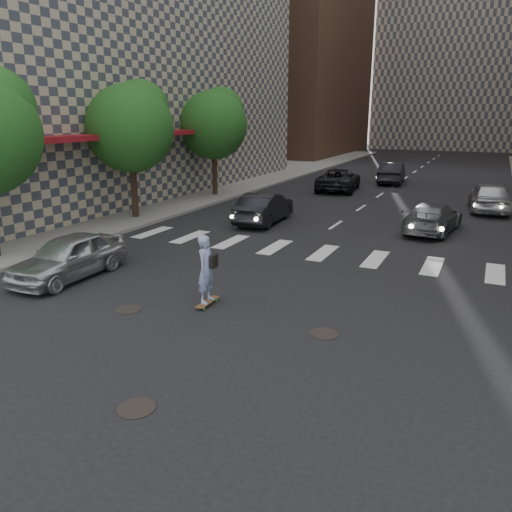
{
  "coord_description": "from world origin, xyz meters",
  "views": [
    {
      "loc": [
        6.55,
        -8.73,
        5.15
      ],
      "look_at": [
        0.8,
        3.41,
        1.3
      ],
      "focal_mm": 35.0,
      "sensor_mm": 36.0,
      "label": 1
    }
  ],
  "objects": [
    {
      "name": "tree_c",
      "position": [
        -9.45,
        19.14,
        4.65
      ],
      "size": [
        4.2,
        4.2,
        6.6
      ],
      "color": "#382619",
      "rests_on": "sidewalk_left"
    },
    {
      "name": "sidewalk_left",
      "position": [
        -14.5,
        20.0,
        0.07
      ],
      "size": [
        13.0,
        80.0,
        0.15
      ],
      "primitive_type": "cube",
      "color": "gray",
      "rests_on": "ground"
    },
    {
      "name": "manhole_b",
      "position": [
        -2.0,
        1.2,
        0.01
      ],
      "size": [
        0.7,
        0.7,
        0.02
      ],
      "primitive_type": "cylinder",
      "color": "black",
      "rests_on": "ground"
    },
    {
      "name": "traffic_car_b",
      "position": [
        4.32,
        14.45,
        0.66
      ],
      "size": [
        2.42,
        4.76,
        1.33
      ],
      "primitive_type": "imported",
      "rotation": [
        0.0,
        0.0,
        3.02
      ],
      "color": "#54575B",
      "rests_on": "ground"
    },
    {
      "name": "silver_sedan",
      "position": [
        -5.5,
        2.61,
        0.71
      ],
      "size": [
        1.75,
        4.22,
        1.43
      ],
      "primitive_type": "imported",
      "rotation": [
        0.0,
        0.0,
        0.01
      ],
      "color": "#B4B7BB",
      "rests_on": "ground"
    },
    {
      "name": "traffic_car_a",
      "position": [
        -3.3,
        13.0,
        0.73
      ],
      "size": [
        1.82,
        4.55,
        1.47
      ],
      "primitive_type": "imported",
      "rotation": [
        0.0,
        0.0,
        3.2
      ],
      "color": "black",
      "rests_on": "ground"
    },
    {
      "name": "manhole_a",
      "position": [
        1.2,
        -2.5,
        0.01
      ],
      "size": [
        0.7,
        0.7,
        0.02
      ],
      "primitive_type": "cylinder",
      "color": "black",
      "rests_on": "ground"
    },
    {
      "name": "traffic_car_e",
      "position": [
        -0.43,
        30.1,
        0.79
      ],
      "size": [
        2.09,
        4.92,
        1.58
      ],
      "primitive_type": "imported",
      "rotation": [
        0.0,
        0.0,
        3.23
      ],
      "color": "black",
      "rests_on": "ground"
    },
    {
      "name": "ground",
      "position": [
        0.0,
        0.0,
        0.0
      ],
      "size": [
        160.0,
        160.0,
        0.0
      ],
      "primitive_type": "plane",
      "color": "black",
      "rests_on": "ground"
    },
    {
      "name": "traffic_car_c",
      "position": [
        -3.05,
        24.84,
        0.75
      ],
      "size": [
        3.1,
        5.63,
        1.49
      ],
      "primitive_type": "imported",
      "rotation": [
        0.0,
        0.0,
        3.26
      ],
      "color": "black",
      "rests_on": "ground"
    },
    {
      "name": "traffic_car_d",
      "position": [
        6.5,
        20.96,
        0.82
      ],
      "size": [
        2.4,
        4.97,
        1.64
      ],
      "primitive_type": "imported",
      "rotation": [
        0.0,
        0.0,
        3.24
      ],
      "color": "#AFB0B6",
      "rests_on": "ground"
    },
    {
      "name": "skateboarder",
      "position": [
        -0.23,
        2.44,
        1.05
      ],
      "size": [
        0.5,
        1.02,
        2.0
      ],
      "rotation": [
        0.0,
        0.0,
        0.04
      ],
      "color": "brown",
      "rests_on": "ground"
    },
    {
      "name": "tree_b",
      "position": [
        -9.45,
        11.14,
        4.65
      ],
      "size": [
        4.2,
        4.2,
        6.6
      ],
      "color": "#382619",
      "rests_on": "sidewalk_left"
    },
    {
      "name": "manhole_c",
      "position": [
        3.3,
        2.0,
        0.01
      ],
      "size": [
        0.7,
        0.7,
        0.02
      ],
      "primitive_type": "cylinder",
      "color": "black",
      "rests_on": "ground"
    }
  ]
}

